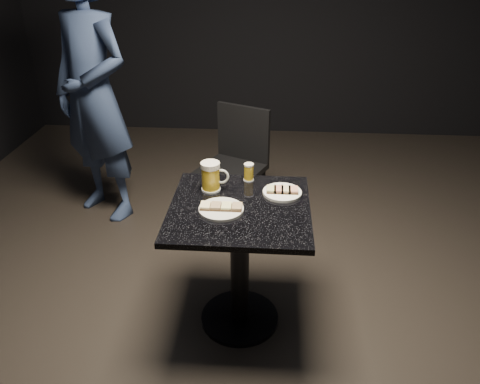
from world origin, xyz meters
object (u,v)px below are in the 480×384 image
at_px(plate_small, 282,192).
at_px(beer_tumbler, 249,172).
at_px(table, 240,246).
at_px(beer_mug, 211,176).
at_px(plate_large, 221,209).
at_px(chair, 235,161).
at_px(patron, 93,95).

relative_size(plate_small, beer_tumbler, 2.07).
bearing_deg(table, beer_mug, 134.64).
distance_m(table, beer_mug, 0.39).
distance_m(beer_mug, beer_tumbler, 0.23).
xyz_separation_m(beer_mug, beer_tumbler, (0.19, 0.13, -0.03)).
relative_size(beer_mug, beer_tumbler, 1.61).
relative_size(plate_large, chair, 0.25).
distance_m(plate_small, chair, 1.02).
bearing_deg(chair, beer_tumbler, -80.06).
height_order(patron, chair, patron).
relative_size(patron, chair, 2.14).
xyz_separation_m(table, beer_mug, (-0.16, 0.16, 0.32)).
bearing_deg(patron, beer_mug, -16.61).
height_order(plate_small, patron, patron).
xyz_separation_m(plate_large, table, (0.09, 0.05, -0.25)).
distance_m(plate_small, beer_mug, 0.38).
distance_m(beer_tumbler, chair, 0.85).
relative_size(patron, table, 2.51).
height_order(table, beer_tumbler, beer_tumbler).
distance_m(plate_large, chair, 1.15).
bearing_deg(patron, chair, 24.58).
xyz_separation_m(patron, beer_mug, (0.97, -1.00, -0.11)).
xyz_separation_m(beer_mug, chair, (0.05, 0.92, -0.33)).
distance_m(plate_large, table, 0.27).
height_order(plate_large, beer_tumbler, beer_tumbler).
distance_m(plate_small, patron, 1.69).
relative_size(plate_large, beer_mug, 1.40).
bearing_deg(plate_large, table, 28.37).
bearing_deg(beer_mug, plate_large, -70.72).
relative_size(patron, beer_mug, 11.91).
xyz_separation_m(plate_large, patron, (-1.04, 1.21, 0.18)).
bearing_deg(beer_tumbler, patron, 143.00).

